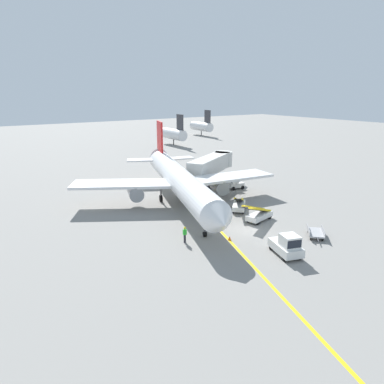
# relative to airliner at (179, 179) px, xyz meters

# --- Properties ---
(ground_plane) EXTENTS (300.00, 300.00, 0.00)m
(ground_plane) POSITION_rel_airliner_xyz_m (1.35, -12.22, -3.42)
(ground_plane) COLOR gray
(taxi_line_yellow) EXTENTS (25.86, 75.90, 0.01)m
(taxi_line_yellow) POSITION_rel_airliner_xyz_m (-0.17, -7.22, -3.41)
(taxi_line_yellow) COLOR yellow
(taxi_line_yellow) RESTS_ON ground
(airliner) EXTENTS (27.62, 34.37, 10.10)m
(airliner) POSITION_rel_airliner_xyz_m (0.00, 0.00, 0.00)
(airliner) COLOR white
(airliner) RESTS_ON ground
(jet_bridge) EXTENTS (12.34, 8.67, 4.85)m
(jet_bridge) POSITION_rel_airliner_xyz_m (10.14, 5.57, 0.12)
(jet_bridge) COLOR beige
(jet_bridge) RESTS_ON ground
(pushback_tug) EXTENTS (2.93, 4.01, 2.20)m
(pushback_tug) POSITION_rel_airliner_xyz_m (-0.12, -19.34, -2.42)
(pushback_tug) COLOR silver
(pushback_tug) RESTS_ON ground
(baggage_tug_near_wing) EXTENTS (2.59, 1.70, 2.10)m
(baggage_tug_near_wing) POSITION_rel_airliner_xyz_m (11.41, 1.48, -2.49)
(baggage_tug_near_wing) COLOR silver
(baggage_tug_near_wing) RESTS_ON ground
(belt_loader_forward_hold) EXTENTS (4.40, 4.44, 2.59)m
(belt_loader_forward_hold) POSITION_rel_airliner_xyz_m (4.95, -6.78, -2.64)
(belt_loader_forward_hold) COLOR silver
(belt_loader_forward_hold) RESTS_ON ground
(belt_loader_aft_hold) EXTENTS (5.16, 2.40, 2.59)m
(belt_loader_aft_hold) POSITION_rel_airliner_xyz_m (4.28, -11.10, -2.64)
(belt_loader_aft_hold) COLOR silver
(belt_loader_aft_hold) RESTS_ON ground
(baggage_cart_loaded) EXTENTS (3.23, 3.23, 0.94)m
(baggage_cart_loaded) POSITION_rel_airliner_xyz_m (5.91, -17.96, -2.95)
(baggage_cart_loaded) COLOR #A5A5A8
(baggage_cart_loaded) RESTS_ON ground
(ground_crew_marshaller) EXTENTS (0.36, 0.24, 1.70)m
(ground_crew_marshaller) POSITION_rel_airliner_xyz_m (-0.31, -8.03, -2.51)
(ground_crew_marshaller) COLOR #26262D
(ground_crew_marshaller) RESTS_ON ground
(ground_crew_wing_walker) EXTENTS (0.36, 0.24, 1.70)m
(ground_crew_wing_walker) POSITION_rel_airliner_xyz_m (-6.43, -11.48, -2.51)
(ground_crew_wing_walker) COLOR #26262D
(ground_crew_wing_walker) RESTS_ON ground
(safety_cone_nose_left) EXTENTS (0.36, 0.36, 0.44)m
(safety_cone_nose_left) POSITION_rel_airliner_xyz_m (-0.82, 3.31, -3.20)
(safety_cone_nose_left) COLOR orange
(safety_cone_nose_left) RESTS_ON ground
(safety_cone_nose_right) EXTENTS (0.36, 0.36, 0.44)m
(safety_cone_nose_right) POSITION_rel_airliner_xyz_m (-1.58, -10.50, -3.20)
(safety_cone_nose_right) COLOR orange
(safety_cone_nose_right) RESTS_ON ground
(safety_cone_wingtip_left) EXTENTS (0.36, 0.36, 0.44)m
(safety_cone_wingtip_left) POSITION_rel_airliner_xyz_m (-2.25, -13.58, -3.20)
(safety_cone_wingtip_left) COLOR orange
(safety_cone_wingtip_left) RESTS_ON ground
(distant_aircraft_mid_left) EXTENTS (3.00, 10.10, 8.80)m
(distant_aircraft_mid_left) POSITION_rel_airliner_xyz_m (28.15, 47.83, -0.20)
(distant_aircraft_mid_left) COLOR silver
(distant_aircraft_mid_left) RESTS_ON ground
(distant_aircraft_mid_right) EXTENTS (3.00, 10.10, 8.80)m
(distant_aircraft_mid_right) POSITION_rel_airliner_xyz_m (48.01, 62.09, -0.20)
(distant_aircraft_mid_right) COLOR silver
(distant_aircraft_mid_right) RESTS_ON ground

